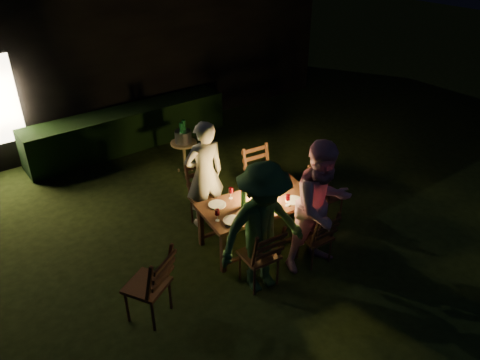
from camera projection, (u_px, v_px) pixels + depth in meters
garden_envelope at (97, 43)px, 10.91m from camera, size 40.00×40.00×3.20m
dining_table at (259, 206)px, 6.66m from camera, size 1.76×1.04×0.69m
chair_near_left at (260, 265)px, 6.05m from camera, size 0.48×0.51×1.00m
chair_near_right at (315, 245)px, 6.45m from camera, size 0.42×0.45×0.89m
chair_far_left at (207, 207)px, 7.20m from camera, size 0.50×0.53×1.03m
chair_far_right at (262, 190)px, 7.62m from camera, size 0.52×0.55×1.06m
chair_end at (325, 203)px, 7.35m from camera, size 0.50×0.48×0.97m
chair_spare at (150, 296)px, 5.54m from camera, size 0.65×0.66×1.04m
person_house_side at (204, 175)px, 6.96m from camera, size 0.67×0.49×1.72m
person_opp_right at (322, 207)px, 6.08m from camera, size 0.99×0.82×1.87m
person_opp_left at (263, 229)px, 5.71m from camera, size 1.24×0.82×1.80m
lantern at (260, 190)px, 6.60m from camera, size 0.16×0.16×0.35m
plate_far_left at (217, 205)px, 6.55m from camera, size 0.25×0.25×0.01m
plate_near_left at (232, 220)px, 6.22m from camera, size 0.25×0.25×0.01m
plate_far_right at (277, 187)px, 6.98m from camera, size 0.25×0.25×0.01m
plate_near_right at (294, 200)px, 6.64m from camera, size 0.25×0.25×0.01m
wineglass_a at (231, 193)px, 6.66m from camera, size 0.06×0.06×0.18m
wineglass_b at (217, 215)px, 6.18m from camera, size 0.06×0.06×0.18m
wineglass_c at (288, 200)px, 6.50m from camera, size 0.06×0.06×0.18m
wineglass_d at (288, 180)px, 6.98m from camera, size 0.06×0.06×0.18m
wineglass_e at (264, 209)px, 6.31m from camera, size 0.06×0.06×0.18m
bottle_table at (244, 198)px, 6.45m from camera, size 0.07×0.07×0.28m
napkin_left at (262, 216)px, 6.31m from camera, size 0.18×0.14×0.01m
napkin_right at (303, 201)px, 6.63m from camera, size 0.18×0.14×0.01m
phone at (230, 225)px, 6.13m from camera, size 0.14×0.07×0.01m
side_table at (184, 146)px, 8.49m from camera, size 0.48×0.48×0.64m
ice_bucket at (183, 137)px, 8.40m from camera, size 0.30×0.30×0.22m
bottle_bucket_a at (182, 135)px, 8.32m from camera, size 0.07×0.07×0.32m
bottle_bucket_b at (184, 133)px, 8.42m from camera, size 0.07×0.07×0.32m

